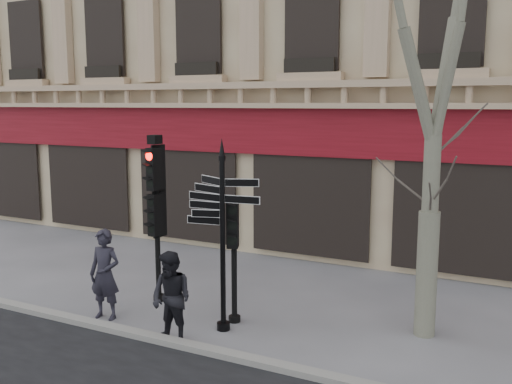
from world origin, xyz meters
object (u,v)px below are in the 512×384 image
at_px(fingerpost, 222,203).
at_px(pedestrian_a, 105,274).
at_px(traffic_signal_secondary, 234,237).
at_px(traffic_signal_main, 156,198).
at_px(pedestrian_b, 171,298).

distance_m(fingerpost, pedestrian_a, 2.97).
distance_m(fingerpost, traffic_signal_secondary, 0.88).
height_order(fingerpost, traffic_signal_main, fingerpost).
xyz_separation_m(fingerpost, pedestrian_b, (-0.53, -0.95, -1.65)).
relative_size(traffic_signal_main, pedestrian_b, 2.16).
distance_m(fingerpost, pedestrian_b, 1.98).
xyz_separation_m(fingerpost, traffic_signal_secondary, (-0.01, 0.46, -0.75)).
xyz_separation_m(pedestrian_a, pedestrian_b, (1.92, -0.40, -0.07)).
xyz_separation_m(fingerpost, traffic_signal_main, (-2.12, 0.78, -0.18)).
height_order(fingerpost, pedestrian_b, fingerpost).
bearing_deg(pedestrian_b, traffic_signal_main, 139.27).
distance_m(traffic_signal_main, traffic_signal_secondary, 2.21).
height_order(traffic_signal_secondary, pedestrian_a, traffic_signal_secondary).
bearing_deg(pedestrian_a, traffic_signal_secondary, 14.89).
relative_size(fingerpost, traffic_signal_main, 1.01).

